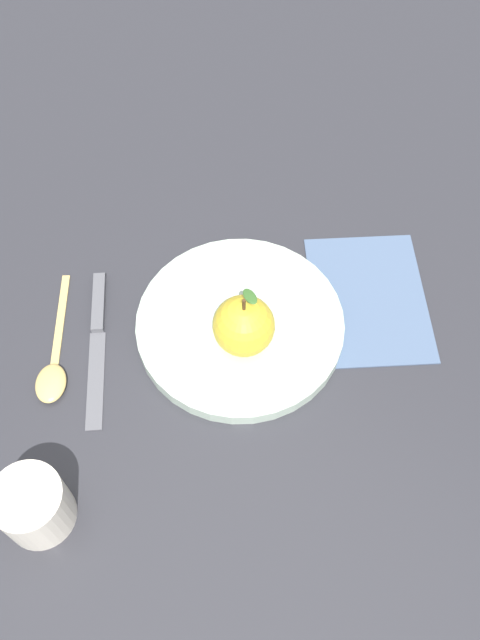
# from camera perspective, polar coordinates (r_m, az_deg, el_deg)

# --- Properties ---
(ground_plane) EXTENTS (2.40, 2.40, 0.00)m
(ground_plane) POSITION_cam_1_polar(r_m,az_deg,el_deg) (0.78, -2.03, -1.59)
(ground_plane) COLOR #2D2D33
(dinner_plate) EXTENTS (0.24, 0.24, 0.02)m
(dinner_plate) POSITION_cam_1_polar(r_m,az_deg,el_deg) (0.78, -0.00, -0.37)
(dinner_plate) COLOR #B2C6B2
(dinner_plate) RESTS_ON ground_plane
(apple) EXTENTS (0.07, 0.07, 0.08)m
(apple) POSITION_cam_1_polar(r_m,az_deg,el_deg) (0.73, 0.32, -0.49)
(apple) COLOR gold
(apple) RESTS_ON dinner_plate
(cup) EXTENTS (0.07, 0.07, 0.07)m
(cup) POSITION_cam_1_polar(r_m,az_deg,el_deg) (0.70, -17.04, -14.66)
(cup) COLOR silver
(cup) RESTS_ON ground_plane
(knife) EXTENTS (0.16, 0.15, 0.01)m
(knife) POSITION_cam_1_polar(r_m,az_deg,el_deg) (0.80, -11.91, -1.09)
(knife) COLOR #59595E
(knife) RESTS_ON ground_plane
(spoon) EXTENTS (0.15, 0.13, 0.01)m
(spoon) POSITION_cam_1_polar(r_m,az_deg,el_deg) (0.79, -15.47, -3.94)
(spoon) COLOR #D8B766
(spoon) RESTS_ON ground_plane
(linen_napkin) EXTENTS (0.23, 0.22, 0.00)m
(linen_napkin) POSITION_cam_1_polar(r_m,az_deg,el_deg) (0.83, 10.77, 1.85)
(linen_napkin) COLOR slate
(linen_napkin) RESTS_ON ground_plane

